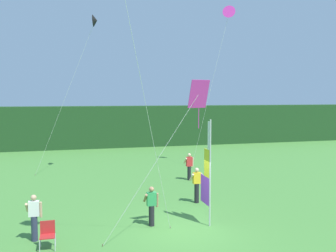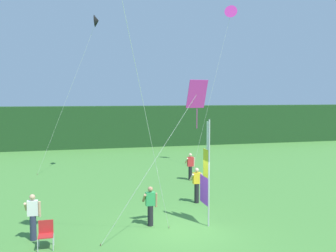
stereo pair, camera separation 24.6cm
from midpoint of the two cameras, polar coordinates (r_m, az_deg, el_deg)
The scene contains 11 objects.
ground_plane at distance 14.80m, azimuth 1.83°, elevation -15.36°, with size 120.00×120.00×0.00m, color #478438.
distant_treeline at distance 38.07m, azimuth -9.00°, elevation -0.08°, with size 80.00×2.40×4.08m, color #1E421E.
banner_flag at distance 14.99m, azimuth 5.48°, elevation -7.22°, with size 0.06×1.03×4.15m.
person_near_banner at distance 14.29m, azimuth -20.04°, elevation -12.70°, with size 0.55×0.48×1.64m.
person_mid_field at distance 18.07m, azimuth 3.96°, elevation -8.74°, with size 0.55×0.48×1.68m.
person_far_left at distance 14.97m, azimuth -2.99°, elevation -11.83°, with size 0.55×0.48×1.55m.
person_far_right at distance 22.84m, azimuth 2.91°, elevation -6.02°, with size 0.55×0.48×1.63m.
folding_chair at distance 13.62m, azimuth -18.24°, elevation -15.10°, with size 0.51×0.51×0.89m.
kite_magenta_delta_0 at distance 27.37m, azimuth 8.93°, elevation 16.50°, with size 3.01×0.96×11.25m.
kite_magenta_diamond_1 at distance 13.17m, azimuth 3.69°, elevation 4.04°, with size 3.78×0.44×5.60m.
kite_black_delta_3 at distance 24.70m, azimuth -11.29°, elevation 15.22°, with size 4.09×1.46×10.10m.
Camera 1 is at (-4.21, -13.28, 5.02)m, focal length 40.37 mm.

